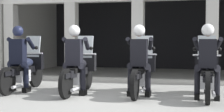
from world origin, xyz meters
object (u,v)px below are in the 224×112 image
motorcycle_far_left (25,70)px  police_officer_far_left (19,53)px  motorcycle_center_left (79,72)px  police_officer_center_left (75,54)px  motorcycle_center_right (141,72)px  police_officer_far_right (207,55)px  police_officer_center_right (139,54)px  motorcycle_far_right (207,75)px

motorcycle_far_left → police_officer_far_left: police_officer_far_left is taller
police_officer_far_left → motorcycle_center_left: size_ratio=0.78×
motorcycle_far_left → motorcycle_center_left: size_ratio=1.00×
motorcycle_center_left → police_officer_center_left: size_ratio=1.29×
motorcycle_center_right → motorcycle_center_left: bearing=-178.0°
motorcycle_far_left → motorcycle_center_left: (1.45, -0.07, 0.00)m
motorcycle_far_left → police_officer_far_right: (4.35, -0.27, 0.44)m
motorcycle_far_left → police_officer_far_right: police_officer_far_right is taller
police_officer_center_left → police_officer_far_left: bearing=168.6°
police_officer_center_right → police_officer_far_right: 1.45m
police_officer_far_left → motorcycle_far_right: (4.35, 0.29, -0.44)m
police_officer_center_left → motorcycle_far_right: 2.95m
police_officer_center_left → police_officer_far_right: 2.90m
police_officer_far_left → motorcycle_far_right: 4.38m
police_officer_center_left → police_officer_center_right: bearing=-1.5°
motorcycle_center_left → police_officer_far_right: bearing=-12.6°
motorcycle_center_right → police_officer_center_right: size_ratio=1.29×
motorcycle_center_left → police_officer_center_left: police_officer_center_left is taller
police_officer_far_right → police_officer_center_left: bearing=175.9°
police_officer_far_left → police_officer_far_right: (4.35, 0.01, 0.00)m
motorcycle_far_left → police_officer_far_left: size_ratio=1.29×
motorcycle_center_right → police_officer_far_right: police_officer_far_right is taller
police_officer_center_right → motorcycle_center_left: bearing=170.8°
motorcycle_center_right → motorcycle_far_right: 1.45m
motorcycle_center_left → police_officer_center_left: 0.52m
police_officer_far_left → motorcycle_center_left: bearing=2.0°
motorcycle_far_left → police_officer_center_left: police_officer_center_left is taller
police_officer_far_right → motorcycle_center_right: bearing=159.4°
police_officer_far_left → police_officer_center_right: 2.90m
police_officer_center_left → motorcycle_far_right: police_officer_center_left is taller
motorcycle_far_left → police_officer_center_right: 2.93m
police_officer_center_left → motorcycle_far_right: bearing=-1.5°
police_officer_far_left → police_officer_center_left: size_ratio=1.00×
police_officer_far_left → motorcycle_far_right: size_ratio=0.78×
police_officer_far_left → police_officer_far_right: size_ratio=1.00×
motorcycle_center_left → police_officer_center_right: bearing=-12.7°
motorcycle_far_left → police_officer_center_left: (1.45, -0.35, 0.44)m
motorcycle_far_left → police_officer_center_left: bearing=-20.1°
police_officer_far_right → police_officer_center_right: bearing=170.3°
police_officer_far_left → motorcycle_center_right: bearing=1.4°
police_officer_far_left → motorcycle_far_right: bearing=-2.5°
motorcycle_center_right → motorcycle_far_right: (1.45, -0.10, 0.00)m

